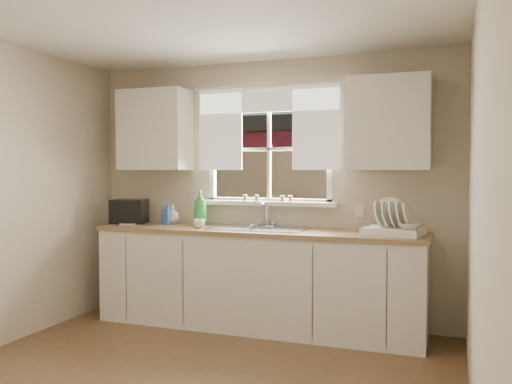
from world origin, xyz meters
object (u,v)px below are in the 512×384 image
(soap_bottle_a, at_px, (200,208))
(cup, at_px, (199,224))
(black_appliance, at_px, (129,211))
(dish_rack, at_px, (393,226))

(soap_bottle_a, distance_m, cup, 0.27)
(cup, height_order, black_appliance, black_appliance)
(black_appliance, bearing_deg, cup, -27.19)
(dish_rack, bearing_deg, soap_bottle_a, 175.99)
(dish_rack, distance_m, soap_bottle_a, 1.85)
(soap_bottle_a, xyz_separation_m, cup, (0.09, -0.21, -0.13))
(cup, bearing_deg, black_appliance, -173.34)
(dish_rack, xyz_separation_m, soap_bottle_a, (-1.84, 0.13, 0.10))
(dish_rack, height_order, black_appliance, dish_rack)
(black_appliance, bearing_deg, dish_rack, -17.94)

